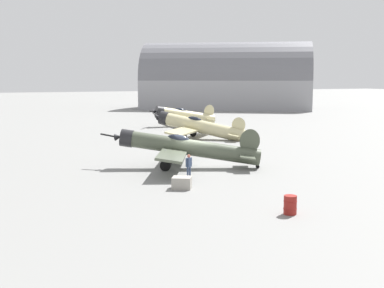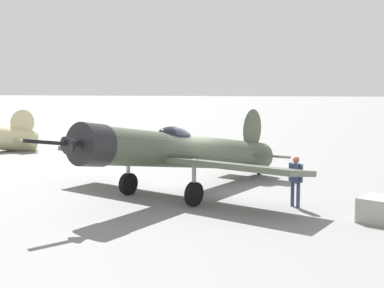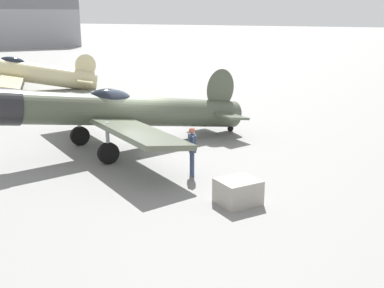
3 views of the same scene
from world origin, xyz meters
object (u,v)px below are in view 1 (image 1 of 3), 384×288
at_px(airplane_far_line, 183,116).
at_px(ground_crew_mechanic, 189,164).
at_px(airplane_mid_apron, 198,126).
at_px(fuel_drum, 290,205).
at_px(airplane_foreground, 185,147).
at_px(equipment_crate, 182,183).

bearing_deg(airplane_far_line, ground_crew_mechanic, 73.39).
height_order(airplane_mid_apron, airplane_far_line, airplane_far_line).
bearing_deg(fuel_drum, airplane_foreground, 89.88).
relative_size(airplane_foreground, equipment_crate, 7.43).
xyz_separation_m(ground_crew_mechanic, fuel_drum, (1.36, -9.80, -0.54)).
bearing_deg(ground_crew_mechanic, airplane_mid_apron, -63.00).
bearing_deg(airplane_mid_apron, airplane_foreground, 105.58).
xyz_separation_m(airplane_foreground, airplane_far_line, (11.80, 29.66, -0.14)).
xyz_separation_m(airplane_foreground, airplane_mid_apron, (8.00, 15.66, -0.18)).
relative_size(airplane_foreground, airplane_mid_apron, 1.07).
relative_size(airplane_far_line, ground_crew_mechanic, 6.17).
xyz_separation_m(airplane_far_line, equipment_crate, (-14.66, -36.10, -1.06)).
bearing_deg(airplane_mid_apron, airplane_far_line, -62.58).
xyz_separation_m(airplane_mid_apron, equipment_crate, (-10.85, -22.10, -1.02)).
height_order(airplane_foreground, ground_crew_mechanic, airplane_foreground).
xyz_separation_m(equipment_crate, fuel_drum, (2.83, -7.39, 0.11)).
distance_m(airplane_foreground, airplane_mid_apron, 17.58).
relative_size(ground_crew_mechanic, fuel_drum, 1.76).
distance_m(ground_crew_mechanic, fuel_drum, 9.91).
xyz_separation_m(airplane_mid_apron, fuel_drum, (-8.03, -29.48, -0.90)).
bearing_deg(airplane_foreground, ground_crew_mechanic, 97.62).
xyz_separation_m(airplane_foreground, equipment_crate, (-2.86, -6.44, -1.20)).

